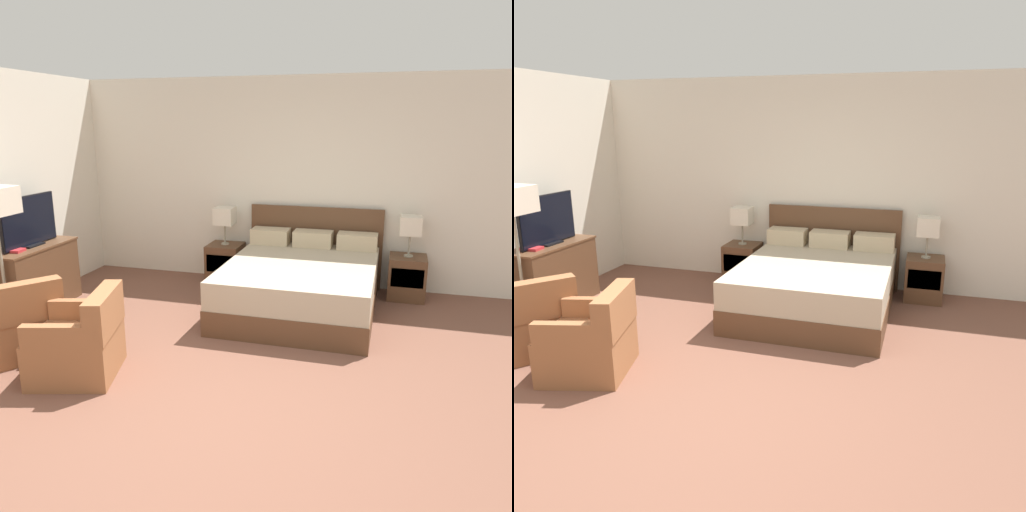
% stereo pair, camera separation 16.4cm
% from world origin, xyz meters
% --- Properties ---
extents(ground_plane, '(10.28, 10.28, 0.00)m').
position_xyz_m(ground_plane, '(0.00, 0.00, 0.00)').
color(ground_plane, brown).
extents(wall_back, '(7.22, 0.06, 2.72)m').
position_xyz_m(wall_back, '(0.00, 3.46, 1.36)').
color(wall_back, silver).
rests_on(wall_back, ground).
extents(bed, '(1.75, 2.06, 1.06)m').
position_xyz_m(bed, '(0.26, 2.41, 0.32)').
color(bed, brown).
rests_on(bed, ground).
extents(nightstand_left, '(0.45, 0.45, 0.54)m').
position_xyz_m(nightstand_left, '(-0.93, 3.14, 0.27)').
color(nightstand_left, brown).
rests_on(nightstand_left, ground).
extents(nightstand_right, '(0.45, 0.45, 0.54)m').
position_xyz_m(nightstand_right, '(1.46, 3.14, 0.27)').
color(nightstand_right, brown).
rests_on(nightstand_right, ground).
extents(table_lamp_left, '(0.26, 0.26, 0.50)m').
position_xyz_m(table_lamp_left, '(-0.93, 3.14, 0.92)').
color(table_lamp_left, gray).
rests_on(table_lamp_left, nightstand_left).
extents(table_lamp_right, '(0.26, 0.26, 0.50)m').
position_xyz_m(table_lamp_right, '(1.46, 3.14, 0.92)').
color(table_lamp_right, gray).
rests_on(table_lamp_right, nightstand_right).
extents(dresser, '(0.46, 1.11, 0.76)m').
position_xyz_m(dresser, '(-2.75, 1.60, 0.39)').
color(dresser, brown).
rests_on(dresser, ground).
extents(tv, '(0.18, 0.86, 0.58)m').
position_xyz_m(tv, '(-2.75, 1.60, 1.04)').
color(tv, black).
rests_on(tv, dresser).
extents(book_red_cover, '(0.22, 0.18, 0.03)m').
position_xyz_m(book_red_cover, '(-2.75, 1.31, 0.77)').
color(book_red_cover, '#B7282D').
rests_on(book_red_cover, dresser).
extents(armchair_by_window, '(0.96, 0.96, 0.76)m').
position_xyz_m(armchair_by_window, '(-2.07, 0.53, 0.28)').
color(armchair_by_window, '#935B38').
rests_on(armchair_by_window, ground).
extents(armchair_companion, '(0.85, 0.84, 0.76)m').
position_xyz_m(armchair_companion, '(-1.28, 0.32, 0.28)').
color(armchair_companion, '#935B38').
rests_on(armchair_companion, ground).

